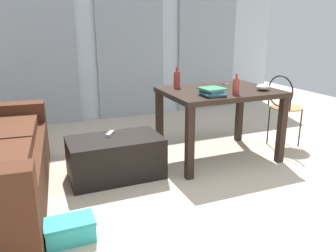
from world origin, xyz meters
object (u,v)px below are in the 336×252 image
Objects in this scene: bottle_far at (236,86)px; shoebox at (70,230)px; tv_remote_primary at (110,134)px; wire_chair at (283,102)px; book_stack at (212,92)px; coffee_table at (116,157)px; craft_table at (219,99)px; scissors at (225,84)px; bottle_near at (177,79)px; bowl at (263,87)px.

bottle_far is 1.97m from shoebox.
wire_chair is at bearing 30.57° from tv_remote_primary.
book_stack reaches higher than tv_remote_primary.
shoebox is at bearing -122.13° from coffee_table.
craft_table is (1.16, 0.07, 0.45)m from coffee_table.
scissors is 0.76× the size of tv_remote_primary.
bottle_near reaches higher than book_stack.
bowl is 0.63m from book_stack.
bowl is 0.42× the size of shoebox.
wire_chair is 6.13× the size of bowl.
coffee_table is 1.01× the size of wire_chair.
shoebox is (-1.93, -1.19, -0.68)m from scissors.
tv_remote_primary is (-1.57, 0.25, -0.38)m from bowl.
wire_chair reaches higher than bowl.
book_stack is 1.06m from tv_remote_primary.
coffee_table is 1.03m from shoebox.
shoebox is (-0.54, -0.86, -0.12)m from coffee_table.
bottle_near is at bearing 143.42° from craft_table.
scissors is at bearing 31.66° from shoebox.
wire_chair is at bearing 2.01° from coffee_table.
craft_table is 5.28× the size of bottle_near.
wire_chair is at bearing 0.31° from craft_table.
tv_remote_primary is at bearing 98.72° from coffee_table.
wire_chair is (2.03, 0.07, 0.35)m from coffee_table.
bottle_far is (0.37, -0.57, -0.01)m from bottle_near.
bowl reaches higher than craft_table.
book_stack is at bearing -134.03° from craft_table.
bottle_far reaches higher than wire_chair.
craft_table is at bearing 3.28° from coffee_table.
coffee_table is 4.28× the size of bottle_far.
bottle_near is (-1.24, 0.27, 0.30)m from wire_chair.
bottle_near is at bearing 122.81° from bottle_far.
coffee_table is 6.00× the size of tv_remote_primary.
bowl is at bearing -5.27° from coffee_table.
shoebox is at bearing -151.40° from craft_table.
coffee_table is 2.06m from wire_chair.
bottle_far is 0.24m from book_stack.
craft_table is at bearing 29.57° from tv_remote_primary.
book_stack is at bearing -167.35° from wire_chair.
coffee_table is at bearing 169.19° from book_stack.
bowl is (-0.48, -0.21, 0.25)m from wire_chair.
bowl is at bearing -28.28° from craft_table.
wire_chair is at bearing -21.89° from scissors.
scissors reaches higher than shoebox.
bottle_far is 0.40m from bowl.
tv_remote_primary is 0.44× the size of shoebox.
bottle_near reaches higher than shoebox.
craft_table reaches higher than coffee_table.
bottle_near is 1.09× the size of bottle_far.
craft_table is 1.20m from tv_remote_primary.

